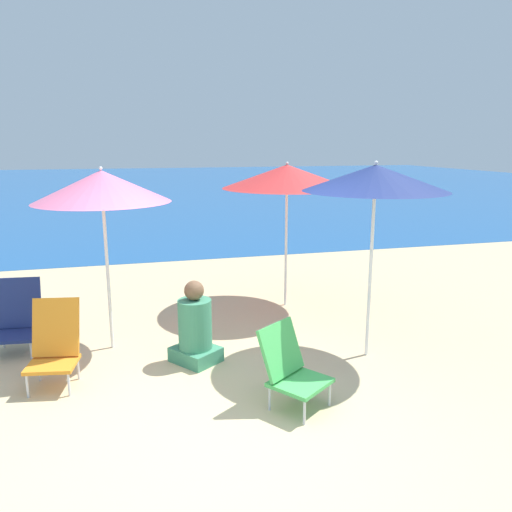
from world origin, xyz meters
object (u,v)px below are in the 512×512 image
at_px(beach_chair_navy, 18,317).
at_px(person_seated_near, 195,330).
at_px(beach_umbrella_red, 287,177).
at_px(beach_umbrella_navy, 375,178).
at_px(beach_chair_green, 290,366).
at_px(beach_umbrella_pink, 102,187).
at_px(beach_chair_orange, 55,343).

xyz_separation_m(beach_chair_navy, person_seated_near, (1.93, -0.87, -0.02)).
distance_m(beach_umbrella_red, person_seated_near, 2.73).
distance_m(beach_umbrella_navy, beach_chair_green, 2.17).
distance_m(beach_chair_green, beach_chair_navy, 3.32).
relative_size(beach_chair_green, beach_chair_navy, 0.90).
distance_m(beach_umbrella_pink, beach_umbrella_navy, 2.95).
height_order(beach_umbrella_red, beach_chair_green, beach_umbrella_red).
height_order(beach_umbrella_pink, beach_chair_navy, beach_umbrella_pink).
height_order(beach_umbrella_pink, beach_chair_green, beach_umbrella_pink).
bearing_deg(beach_umbrella_pink, beach_chair_orange, -123.62).
xyz_separation_m(beach_umbrella_pink, beach_chair_orange, (-0.52, -0.78, -1.46)).
height_order(beach_umbrella_navy, beach_chair_green, beach_umbrella_navy).
bearing_deg(beach_chair_orange, beach_umbrella_red, 40.49).
bearing_deg(beach_chair_green, beach_chair_orange, 118.93).
relative_size(beach_umbrella_navy, beach_umbrella_red, 1.03).
relative_size(beach_umbrella_pink, beach_chair_green, 2.83).
bearing_deg(beach_chair_orange, person_seated_near, 15.69).
bearing_deg(beach_chair_navy, beach_umbrella_pink, -6.44).
bearing_deg(person_seated_near, beach_chair_orange, 149.76).
height_order(beach_chair_green, beach_chair_navy, beach_chair_navy).
bearing_deg(beach_chair_navy, beach_chair_green, -31.08).
bearing_deg(beach_umbrella_pink, beach_umbrella_navy, -18.99).
relative_size(beach_umbrella_navy, beach_chair_green, 2.92).
bearing_deg(beach_umbrella_navy, beach_umbrella_red, 99.46).
bearing_deg(beach_chair_navy, person_seated_near, -17.91).
distance_m(beach_umbrella_red, beach_chair_navy, 3.89).
relative_size(beach_umbrella_navy, beach_chair_orange, 2.58).
height_order(beach_umbrella_navy, beach_chair_orange, beach_umbrella_navy).
relative_size(beach_chair_navy, person_seated_near, 0.90).
bearing_deg(beach_umbrella_navy, beach_umbrella_pink, 161.01).
distance_m(beach_umbrella_pink, beach_chair_green, 2.83).
distance_m(beach_umbrella_red, beach_chair_green, 3.27).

